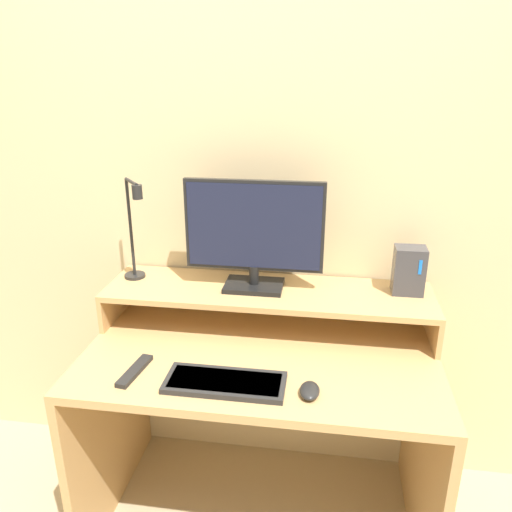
% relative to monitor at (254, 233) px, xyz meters
% --- Properties ---
extents(wall_back, '(6.00, 0.05, 2.50)m').
position_rel_monitor_xyz_m(wall_back, '(0.05, 0.19, 0.14)').
color(wall_back, beige).
rests_on(wall_back, ground_plane).
extents(desk, '(1.22, 0.71, 0.75)m').
position_rel_monitor_xyz_m(desk, '(0.05, -0.20, -0.58)').
color(desk, tan).
rests_on(desk, ground_plane).
extents(monitor_shelf, '(1.22, 0.32, 0.15)m').
position_rel_monitor_xyz_m(monitor_shelf, '(0.05, -0.01, -0.24)').
color(monitor_shelf, tan).
rests_on(monitor_shelf, desk).
extents(monitor, '(0.51, 0.15, 0.41)m').
position_rel_monitor_xyz_m(monitor, '(0.00, 0.00, 0.00)').
color(monitor, black).
rests_on(monitor, monitor_shelf).
extents(desk_lamp, '(0.14, 0.15, 0.40)m').
position_rel_monitor_xyz_m(desk_lamp, '(-0.46, 0.00, -0.02)').
color(desk_lamp, black).
rests_on(desk_lamp, monitor_shelf).
extents(router_dock, '(0.11, 0.09, 0.18)m').
position_rel_monitor_xyz_m(router_dock, '(0.56, 0.04, -0.13)').
color(router_dock, '#3D3D42').
rests_on(router_dock, monitor_shelf).
extents(keyboard, '(0.38, 0.15, 0.02)m').
position_rel_monitor_xyz_m(keyboard, '(-0.03, -0.42, -0.36)').
color(keyboard, '#282828').
rests_on(keyboard, desk).
extents(mouse, '(0.06, 0.09, 0.03)m').
position_rel_monitor_xyz_m(mouse, '(0.24, -0.43, -0.35)').
color(mouse, black).
rests_on(mouse, desk).
extents(remote_control, '(0.06, 0.18, 0.02)m').
position_rel_monitor_xyz_m(remote_control, '(-0.33, -0.39, -0.36)').
color(remote_control, black).
rests_on(remote_control, desk).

